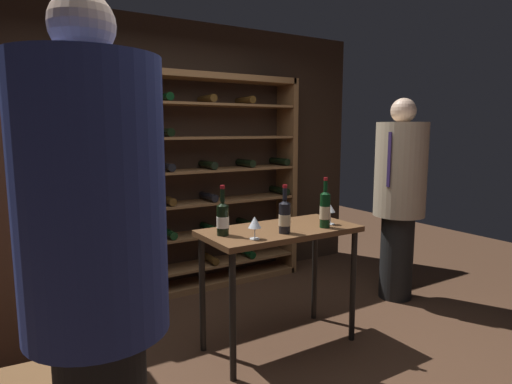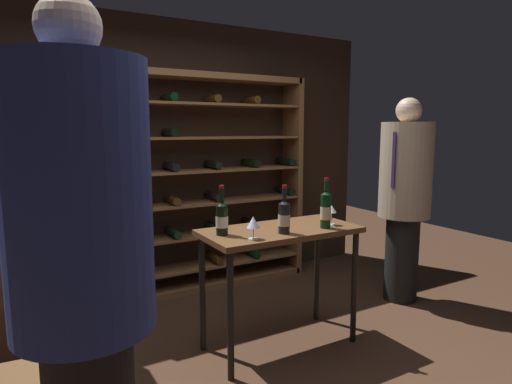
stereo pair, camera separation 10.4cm
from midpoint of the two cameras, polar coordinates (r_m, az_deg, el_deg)
ground_plane at (r=3.15m, az=-1.11°, el=-22.27°), size 9.67×9.67×0.00m
back_wall at (r=4.41m, az=-13.50°, el=4.45°), size 4.74×0.10×2.66m
wine_rack at (r=4.31m, az=-9.88°, el=0.84°), size 2.44×0.32×2.14m
tasting_table at (r=3.17m, az=2.22°, el=-6.75°), size 1.14×0.55×0.89m
person_guest_plum_blouse at (r=4.24m, az=17.65°, el=0.12°), size 0.48×0.47×1.88m
person_guest_khaki at (r=1.67m, az=-22.04°, el=-8.78°), size 0.50×0.50×2.05m
display_cabinet at (r=3.51m, az=-29.96°, el=-4.51°), size 0.44×0.36×1.79m
wine_bottle_amber_reserve at (r=3.17m, az=8.11°, el=-2.22°), size 0.08×0.08×0.37m
wine_bottle_black_capsule at (r=2.97m, az=2.78°, el=-3.19°), size 0.08×0.08×0.33m
wine_bottle_red_label at (r=2.92m, az=-5.40°, el=-3.44°), size 0.08×0.08×0.34m
wine_glass_stemmed_right at (r=2.81m, az=-1.23°, el=-4.10°), size 0.09×0.09×0.15m
wine_glass_stemmed_center at (r=3.28m, az=8.85°, el=-2.32°), size 0.07×0.07×0.15m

